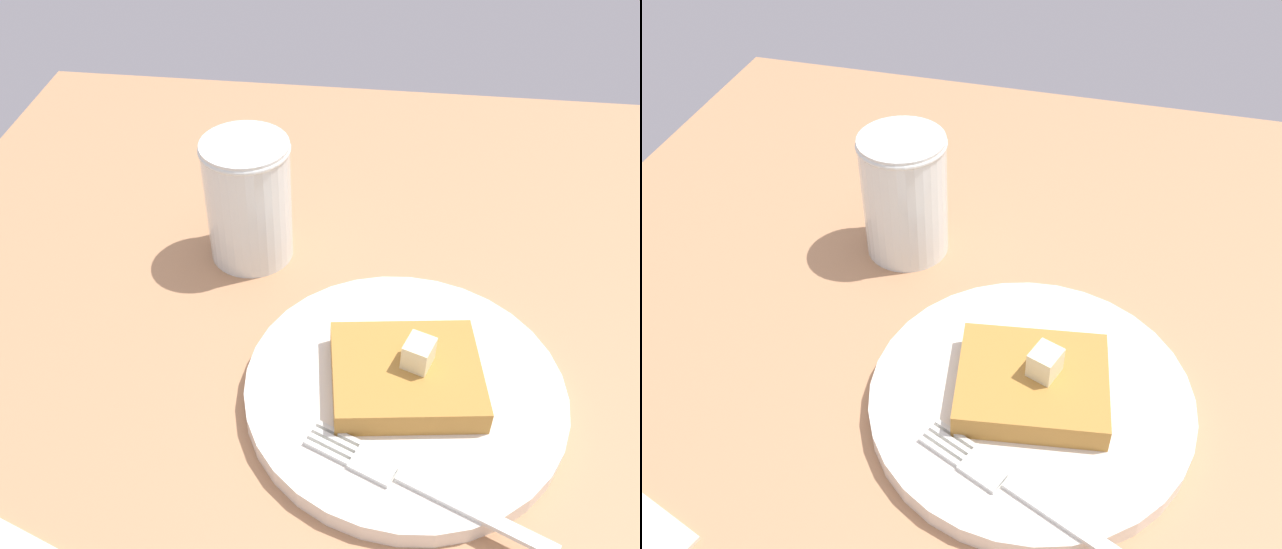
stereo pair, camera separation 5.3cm
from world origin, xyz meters
The scene contains 6 objects.
table_surface centered at (0.00, 0.00, 1.05)cm, with size 96.29×96.29×2.10cm, color #AD7B54.
plate centered at (2.95, 4.38, 2.98)cm, with size 22.13×22.13×1.52cm.
toast_slice_center centered at (2.95, 4.38, 4.59)cm, with size 8.40×10.01×1.94cm, color #AF7A34.
butter_pat_primary centered at (3.30, 3.71, 6.54)cm, with size 1.97×1.77×1.97cm, color beige.
fork centered at (-4.65, 3.86, 3.80)cm, with size 7.70×15.25×0.36cm.
syrup_jar centered at (17.39, 17.93, 6.94)cm, with size 7.26×7.26×10.85cm.
Camera 1 is at (-28.80, 6.35, 42.07)cm, focal length 40.00 mm.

